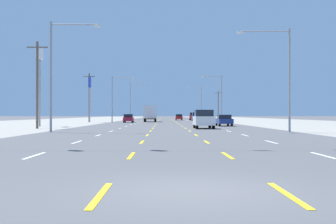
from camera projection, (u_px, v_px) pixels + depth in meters
ground_plane at (167, 123)px, 74.42m from camera, size 572.00×572.00×0.00m
lot_apron_left at (26, 123)px, 74.17m from camera, size 28.00×440.00×0.01m
lot_apron_right at (308, 123)px, 74.66m from camera, size 28.00×440.00×0.01m
lane_markings at (166, 120)px, 112.91m from camera, size 10.64×227.60×0.01m
signal_span_wire at (175, 33)px, 19.98m from camera, size 25.26×0.53×9.12m
suv_inner_right_nearest at (204, 119)px, 44.99m from camera, size 1.98×4.90×1.98m
sedan_far_right_near at (224, 120)px, 54.81m from camera, size 1.80×4.50×1.46m
hatchback_far_left_mid at (129, 118)px, 77.22m from camera, size 1.72×3.90×1.54m
suv_far_right_midfar at (203, 117)px, 80.57m from camera, size 1.98×4.90×1.98m
box_truck_inner_left_far at (150, 113)px, 85.44m from camera, size 2.40×7.20×3.23m
suv_far_right_farther at (196, 116)px, 98.24m from camera, size 1.98×4.90×1.98m
hatchback_inner_right_farthest at (179, 117)px, 108.49m from camera, size 1.72×3.90×1.54m
suv_far_right_distant_a at (193, 116)px, 108.63m from camera, size 1.98×4.90×1.98m
pole_sign_left_row_1 at (40, 67)px, 53.02m from camera, size 0.24×2.45×9.84m
pole_sign_left_row_2 at (90, 89)px, 81.45m from camera, size 0.24×1.70×8.68m
streetlight_left_row_0 at (56, 68)px, 35.98m from camera, size 4.27×0.26×9.39m
streetlight_right_row_0 at (283, 71)px, 36.17m from camera, size 4.56×0.26×8.85m
streetlight_left_row_1 at (115, 95)px, 78.54m from camera, size 4.17×0.26×8.58m
streetlight_right_row_1 at (219, 95)px, 78.73m from camera, size 3.87×0.26×8.79m
streetlight_left_row_2 at (132, 98)px, 121.11m from camera, size 4.50×0.26×10.75m
streetlight_right_row_2 at (200, 101)px, 121.30m from camera, size 4.16×0.26×9.37m
utility_pole_left_row_0 at (37, 83)px, 44.78m from camera, size 2.20×0.26×9.19m
utility_pole_left_row_1 at (89, 97)px, 81.92m from camera, size 2.20×0.26×9.42m
utility_pole_right_row_2 at (218, 105)px, 117.43m from camera, size 2.20×0.26×8.01m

